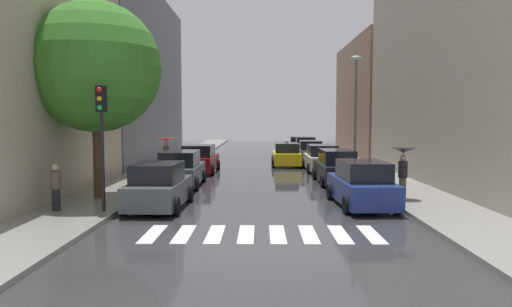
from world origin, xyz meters
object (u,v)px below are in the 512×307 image
parked_car_left_second (181,170)px  parked_car_right_fourth (310,152)px  parked_car_left_nearest (159,187)px  taxi_midroad (287,155)px  parked_car_left_third (199,160)px  parked_car_right_second (336,168)px  traffic_light_left_corner (101,120)px  pedestrian_near_tree (403,163)px  parked_car_right_third (322,159)px  street_tree_left (95,67)px  parked_car_right_sixth (299,145)px  parked_car_right_fifth (305,147)px  lamp_post_right (356,106)px  pedestrian_by_kerb (166,146)px  pedestrian_foreground (56,187)px  parked_car_right_nearest (362,185)px

parked_car_left_second → parked_car_right_fourth: parked_car_left_second is taller
parked_car_left_nearest → taxi_midroad: bearing=-17.8°
parked_car_left_third → parked_car_right_second: parked_car_right_second is taller
parked_car_left_second → traffic_light_left_corner: (-1.47, -7.03, 2.47)m
pedestrian_near_tree → traffic_light_left_corner: bearing=-123.2°
parked_car_right_third → street_tree_left: bearing=136.3°
parked_car_left_nearest → parked_car_right_sixth: size_ratio=0.91×
parked_car_left_second → traffic_light_left_corner: bearing=167.9°
parked_car_left_second → taxi_midroad: taxi_midroad is taller
parked_car_right_sixth → street_tree_left: bearing=161.5°
parked_car_right_fifth → street_tree_left: street_tree_left is taller
lamp_post_right → parked_car_left_third: bearing=172.8°
street_tree_left → pedestrian_by_kerb: bearing=85.8°
traffic_light_left_corner → pedestrian_near_tree: bearing=13.5°
parked_car_right_fourth → parked_car_left_second: bearing=151.2°
street_tree_left → parked_car_right_sixth: bearing=70.0°
parked_car_right_second → parked_car_right_third: bearing=-1.1°
parked_car_right_fourth → pedestrian_foreground: 22.56m
parked_car_right_sixth → parked_car_right_third: bearing=-178.2°
parked_car_right_third → pedestrian_near_tree: 11.38m
parked_car_right_fifth → traffic_light_left_corner: size_ratio=1.06×
parked_car_right_fourth → pedestrian_foreground: (-10.90, -19.76, 0.20)m
lamp_post_right → parked_car_right_fourth: bearing=102.4°
pedestrian_by_kerb → street_tree_left: size_ratio=0.26×
parked_car_right_nearest → parked_car_right_fifth: size_ratio=1.01×
parked_car_right_fourth → lamp_post_right: lamp_post_right is taller
parked_car_right_second → traffic_light_left_corner: traffic_light_left_corner is taller
taxi_midroad → street_tree_left: (-8.38, -14.45, 4.59)m
pedestrian_by_kerb → lamp_post_right: size_ratio=0.29×
parked_car_right_fourth → parked_car_right_sixth: bearing=2.2°
parked_car_right_third → pedestrian_foreground: 17.64m
parked_car_left_nearest → pedestrian_foreground: pedestrian_foreground is taller
parked_car_right_fourth → parked_car_right_sixth: 11.32m
parked_car_right_second → pedestrian_foreground: pedestrian_foreground is taller
parked_car_left_third → parked_car_right_fifth: size_ratio=1.02×
parked_car_right_third → taxi_midroad: size_ratio=1.04×
parked_car_left_nearest → pedestrian_near_tree: pedestrian_near_tree is taller
parked_car_right_second → street_tree_left: bearing=116.3°
parked_car_left_third → parked_car_right_fifth: parked_car_left_third is taller
parked_car_left_third → parked_car_right_fourth: 10.25m
parked_car_right_nearest → lamp_post_right: 10.68m
parked_car_right_sixth → parked_car_left_third: bearing=158.8°
street_tree_left → parked_car_right_third: bearing=46.8°
parked_car_right_nearest → parked_car_right_fourth: parked_car_right_nearest is taller
parked_car_right_nearest → pedestrian_near_tree: pedestrian_near_tree is taller
parked_car_right_second → parked_car_right_nearest: bearing=178.8°
parked_car_left_third → street_tree_left: size_ratio=0.59×
parked_car_right_third → parked_car_left_nearest: bearing=148.2°
pedestrian_near_tree → parked_car_right_nearest: bearing=-110.4°
parked_car_left_nearest → parked_car_left_second: (-0.17, 5.76, 0.02)m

